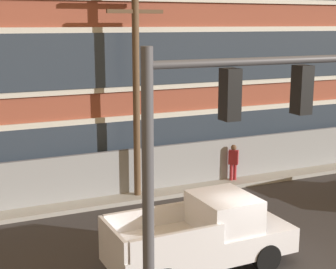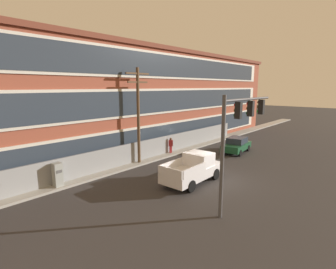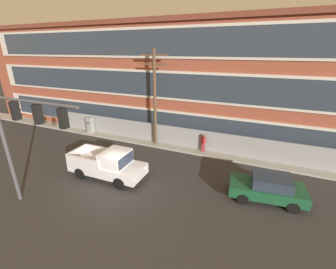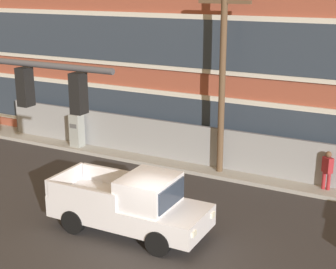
{
  "view_description": "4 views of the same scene",
  "coord_description": "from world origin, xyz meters",
  "views": [
    {
      "loc": [
        -7.9,
        -10.52,
        6.69
      ],
      "look_at": [
        -1.68,
        3.06,
        3.44
      ],
      "focal_mm": 55.0,
      "sensor_mm": 36.0,
      "label": 1
    },
    {
      "loc": [
        -16.16,
        -9.28,
        6.72
      ],
      "look_at": [
        -0.88,
        4.06,
        3.0
      ],
      "focal_mm": 28.0,
      "sensor_mm": 36.0,
      "label": 2
    },
    {
      "loc": [
        7.53,
        -9.56,
        8.22
      ],
      "look_at": [
        1.07,
        5.2,
        2.07
      ],
      "focal_mm": 24.0,
      "sensor_mm": 36.0,
      "label": 3
    },
    {
      "loc": [
        6.71,
        -11.69,
        7.79
      ],
      "look_at": [
        -0.97,
        2.54,
        3.01
      ],
      "focal_mm": 55.0,
      "sensor_mm": 36.0,
      "label": 4
    }
  ],
  "objects": [
    {
      "name": "sidewalk_building_side",
      "position": [
        0.0,
        7.51,
        0.08
      ],
      "size": [
        80.0,
        1.66,
        0.16
      ],
      "primitive_type": "cube",
      "color": "#9E9B93",
      "rests_on": "ground"
    },
    {
      "name": "brick_mill_building",
      "position": [
        1.55,
        13.21,
        5.34
      ],
      "size": [
        50.3,
        10.32,
        10.65
      ],
      "color": "brown",
      "rests_on": "ground"
    },
    {
      "name": "chain_link_fence",
      "position": [
        1.3,
        7.64,
        0.98
      ],
      "size": [
        28.26,
        0.06,
        1.92
      ],
      "color": "gray",
      "rests_on": "ground"
    },
    {
      "name": "traffic_signal_mast",
      "position": [
        -3.06,
        -2.98,
        4.63
      ],
      "size": [
        5.64,
        0.43,
        6.33
      ],
      "color": "#4C4C51",
      "rests_on": "ground"
    },
    {
      "name": "pickup_truck_white",
      "position": [
        -1.48,
        1.09,
        0.95
      ],
      "size": [
        5.28,
        2.18,
        2.02
      ],
      "color": "silver",
      "rests_on": "ground"
    },
    {
      "name": "utility_pole_near_corner",
      "position": [
        -1.05,
        7.27,
        4.61
      ],
      "size": [
        2.53,
        0.26,
        8.29
      ],
      "color": "brown",
      "rests_on": "ground"
    },
    {
      "name": "pedestrian_near_cabinet",
      "position": [
        3.32,
        7.36,
        0.97
      ],
      "size": [
        0.46,
        0.44,
        1.69
      ],
      "color": "maroon",
      "rests_on": "ground"
    }
  ]
}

